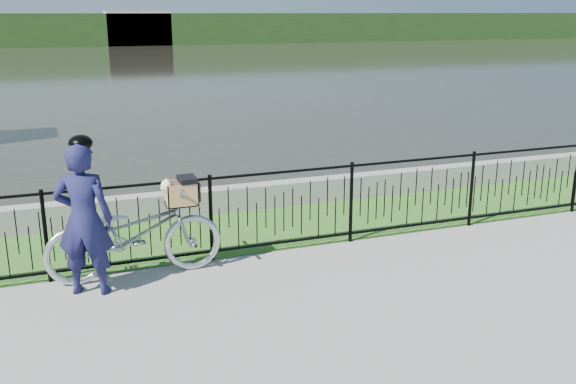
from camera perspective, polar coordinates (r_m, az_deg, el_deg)
name	(u,v)px	position (r m, az deg, el deg)	size (l,w,h in m)	color
ground	(332,297)	(7.42, 3.97, -9.32)	(120.00, 120.00, 0.00)	gray
grass_strip	(261,228)	(9.67, -2.42, -3.18)	(60.00, 2.00, 0.01)	#346620
water	(96,68)	(39.32, -16.69, 10.51)	(120.00, 120.00, 0.00)	#28271F
quay_wall	(242,198)	(10.52, -4.14, -0.51)	(60.00, 0.30, 0.40)	gray
fence	(284,210)	(8.59, -0.37, -1.61)	(14.00, 0.06, 1.15)	black
far_treeline	(72,30)	(66.18, -18.68, 13.52)	(120.00, 6.00, 3.00)	#224018
far_building_right	(138,28)	(65.21, -13.21, 13.98)	(6.00, 3.00, 3.20)	#B4A390
bicycle_rig	(135,233)	(7.97, -13.43, -3.54)	(2.12, 0.74, 1.22)	#B2B8BE
cyclist	(84,217)	(7.55, -17.70, -2.17)	(0.75, 0.62, 1.84)	#16163E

